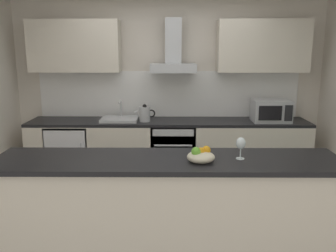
{
  "coord_description": "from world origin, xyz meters",
  "views": [
    {
      "loc": [
        0.03,
        -3.43,
        1.88
      ],
      "look_at": [
        0.0,
        0.35,
        1.05
      ],
      "focal_mm": 37.9,
      "sensor_mm": 36.0,
      "label": 1
    }
  ],
  "objects_px": {
    "oven": "(173,152)",
    "microwave": "(271,111)",
    "kettle": "(145,114)",
    "range_hood": "(173,55)",
    "refrigerator": "(71,154)",
    "wine_glass": "(241,144)",
    "fruit_bowl": "(201,156)",
    "sink": "(120,119)"
  },
  "relations": [
    {
      "from": "wine_glass",
      "to": "microwave",
      "type": "bearing_deg",
      "value": 68.39
    },
    {
      "from": "kettle",
      "to": "microwave",
      "type": "bearing_deg",
      "value": 0.19
    },
    {
      "from": "sink",
      "to": "wine_glass",
      "type": "height_order",
      "value": "wine_glass"
    },
    {
      "from": "oven",
      "to": "microwave",
      "type": "distance_m",
      "value": 1.46
    },
    {
      "from": "oven",
      "to": "fruit_bowl",
      "type": "height_order",
      "value": "fruit_bowl"
    },
    {
      "from": "range_hood",
      "to": "sink",
      "type": "bearing_deg",
      "value": -170.88
    },
    {
      "from": "microwave",
      "to": "range_hood",
      "type": "distance_m",
      "value": 1.53
    },
    {
      "from": "oven",
      "to": "kettle",
      "type": "xyz_separation_m",
      "value": [
        -0.39,
        -0.03,
        0.55
      ]
    },
    {
      "from": "sink",
      "to": "range_hood",
      "type": "relative_size",
      "value": 0.69
    },
    {
      "from": "microwave",
      "to": "oven",
      "type": "bearing_deg",
      "value": 178.8
    },
    {
      "from": "oven",
      "to": "microwave",
      "type": "height_order",
      "value": "microwave"
    },
    {
      "from": "refrigerator",
      "to": "kettle",
      "type": "distance_m",
      "value": 1.2
    },
    {
      "from": "oven",
      "to": "kettle",
      "type": "relative_size",
      "value": 2.77
    },
    {
      "from": "sink",
      "to": "range_hood",
      "type": "height_order",
      "value": "range_hood"
    },
    {
      "from": "sink",
      "to": "wine_glass",
      "type": "relative_size",
      "value": 2.81
    },
    {
      "from": "oven",
      "to": "range_hood",
      "type": "bearing_deg",
      "value": 90.0
    },
    {
      "from": "microwave",
      "to": "wine_glass",
      "type": "height_order",
      "value": "microwave"
    },
    {
      "from": "wine_glass",
      "to": "fruit_bowl",
      "type": "height_order",
      "value": "wine_glass"
    },
    {
      "from": "wine_glass",
      "to": "fruit_bowl",
      "type": "xyz_separation_m",
      "value": [
        -0.32,
        -0.06,
        -0.08
      ]
    },
    {
      "from": "sink",
      "to": "kettle",
      "type": "relative_size",
      "value": 1.73
    },
    {
      "from": "oven",
      "to": "refrigerator",
      "type": "height_order",
      "value": "oven"
    },
    {
      "from": "wine_glass",
      "to": "fruit_bowl",
      "type": "bearing_deg",
      "value": -168.89
    },
    {
      "from": "range_hood",
      "to": "fruit_bowl",
      "type": "bearing_deg",
      "value": -84.8
    },
    {
      "from": "microwave",
      "to": "sink",
      "type": "relative_size",
      "value": 1.0
    },
    {
      "from": "microwave",
      "to": "wine_glass",
      "type": "bearing_deg",
      "value": -111.61
    },
    {
      "from": "microwave",
      "to": "fruit_bowl",
      "type": "relative_size",
      "value": 2.27
    },
    {
      "from": "kettle",
      "to": "range_hood",
      "type": "xyz_separation_m",
      "value": [
        0.39,
        0.16,
        0.78
      ]
    },
    {
      "from": "oven",
      "to": "fruit_bowl",
      "type": "bearing_deg",
      "value": -84.49
    },
    {
      "from": "wine_glass",
      "to": "kettle",
      "type": "bearing_deg",
      "value": 114.28
    },
    {
      "from": "refrigerator",
      "to": "kettle",
      "type": "height_order",
      "value": "kettle"
    },
    {
      "from": "refrigerator",
      "to": "range_hood",
      "type": "bearing_deg",
      "value": 5.26
    },
    {
      "from": "refrigerator",
      "to": "microwave",
      "type": "distance_m",
      "value": 2.84
    },
    {
      "from": "microwave",
      "to": "kettle",
      "type": "xyz_separation_m",
      "value": [
        -1.72,
        -0.01,
        -0.04
      ]
    },
    {
      "from": "microwave",
      "to": "range_hood",
      "type": "height_order",
      "value": "range_hood"
    },
    {
      "from": "microwave",
      "to": "wine_glass",
      "type": "xyz_separation_m",
      "value": [
        -0.81,
        -2.03,
        0.08
      ]
    },
    {
      "from": "fruit_bowl",
      "to": "range_hood",
      "type": "bearing_deg",
      "value": 95.2
    },
    {
      "from": "oven",
      "to": "microwave",
      "type": "relative_size",
      "value": 1.6
    },
    {
      "from": "oven",
      "to": "refrigerator",
      "type": "relative_size",
      "value": 0.94
    },
    {
      "from": "oven",
      "to": "range_hood",
      "type": "xyz_separation_m",
      "value": [
        0.0,
        0.13,
        1.33
      ]
    },
    {
      "from": "oven",
      "to": "sink",
      "type": "bearing_deg",
      "value": 179.15
    },
    {
      "from": "microwave",
      "to": "kettle",
      "type": "height_order",
      "value": "microwave"
    },
    {
      "from": "kettle",
      "to": "wine_glass",
      "type": "relative_size",
      "value": 1.62
    }
  ]
}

